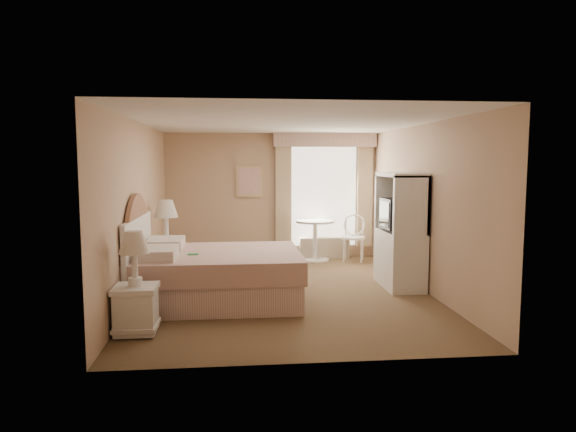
{
  "coord_description": "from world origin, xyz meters",
  "views": [
    {
      "loc": [
        -0.7,
        -7.47,
        1.93
      ],
      "look_at": [
        0.08,
        0.3,
        1.11
      ],
      "focal_mm": 32.0,
      "sensor_mm": 36.0,
      "label": 1
    }
  ],
  "objects": [
    {
      "name": "room",
      "position": [
        0.0,
        0.0,
        1.25
      ],
      "size": [
        4.21,
        5.51,
        2.51
      ],
      "color": "brown",
      "rests_on": "ground"
    },
    {
      "name": "bed",
      "position": [
        -1.11,
        -0.4,
        0.39
      ],
      "size": [
        2.33,
        1.83,
        1.62
      ],
      "color": "tan",
      "rests_on": "room"
    },
    {
      "name": "nightstand_near",
      "position": [
        -1.84,
        -1.71,
        0.43
      ],
      "size": [
        0.48,
        0.48,
        1.15
      ],
      "color": "white",
      "rests_on": "room"
    },
    {
      "name": "framed_art",
      "position": [
        -0.45,
        2.71,
        1.55
      ],
      "size": [
        0.52,
        0.04,
        0.62
      ],
      "color": "tan",
      "rests_on": "room"
    },
    {
      "name": "round_table",
      "position": [
        0.82,
        2.4,
        0.53
      ],
      "size": [
        0.75,
        0.75,
        0.8
      ],
      "color": "white",
      "rests_on": "room"
    },
    {
      "name": "nightstand_far",
      "position": [
        -1.84,
        0.91,
        0.49
      ],
      "size": [
        0.54,
        0.54,
        1.3
      ],
      "color": "white",
      "rests_on": "room"
    },
    {
      "name": "window",
      "position": [
        1.05,
        2.65,
        1.34
      ],
      "size": [
        2.05,
        0.22,
        2.51
      ],
      "color": "white",
      "rests_on": "room"
    },
    {
      "name": "armoire",
      "position": [
        1.81,
        0.16,
        0.73
      ],
      "size": [
        0.53,
        1.06,
        1.77
      ],
      "color": "white",
      "rests_on": "room"
    },
    {
      "name": "cafe_chair",
      "position": [
        1.58,
        2.33,
        0.53
      ],
      "size": [
        0.55,
        0.55,
        0.91
      ],
      "rotation": [
        0.0,
        0.0,
        -0.32
      ],
      "color": "white",
      "rests_on": "room"
    }
  ]
}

